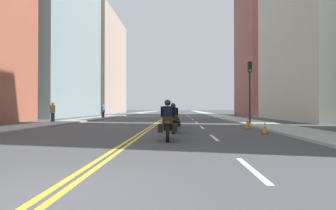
# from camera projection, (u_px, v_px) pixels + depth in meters

# --- Properties ---
(ground_plane) EXTENTS (264.00, 264.00, 0.00)m
(ground_plane) POSITION_uv_depth(u_px,v_px,m) (169.00, 115.00, 51.71)
(ground_plane) COLOR #3E4044
(sidewalk_left) EXTENTS (2.75, 144.00, 0.12)m
(sidewalk_left) POSITION_uv_depth(u_px,v_px,m) (127.00, 114.00, 52.06)
(sidewalk_left) COLOR gray
(sidewalk_left) RESTS_ON ground
(sidewalk_right) EXTENTS (2.75, 144.00, 0.12)m
(sidewalk_right) POSITION_uv_depth(u_px,v_px,m) (212.00, 114.00, 51.37)
(sidewalk_right) COLOR #98A79F
(sidewalk_right) RESTS_ON ground
(centreline_yellow_inner) EXTENTS (0.12, 132.00, 0.01)m
(centreline_yellow_inner) POSITION_uv_depth(u_px,v_px,m) (169.00, 115.00, 51.72)
(centreline_yellow_inner) COLOR yellow
(centreline_yellow_inner) RESTS_ON ground
(centreline_yellow_outer) EXTENTS (0.12, 132.00, 0.01)m
(centreline_yellow_outer) POSITION_uv_depth(u_px,v_px,m) (170.00, 115.00, 51.71)
(centreline_yellow_outer) COLOR yellow
(centreline_yellow_outer) RESTS_ON ground
(lane_dashes_white) EXTENTS (0.14, 56.40, 0.01)m
(lane_dashes_white) POSITION_uv_depth(u_px,v_px,m) (191.00, 119.00, 32.59)
(lane_dashes_white) COLOR silver
(lane_dashes_white) RESTS_ON ground
(building_left_1) EXTENTS (8.68, 19.52, 23.86)m
(building_left_1) POSITION_uv_depth(u_px,v_px,m) (54.00, 39.00, 40.52)
(building_left_1) COLOR gray
(building_left_1) RESTS_ON ground
(building_right_1) EXTENTS (9.73, 15.94, 22.30)m
(building_right_1) POSITION_uv_depth(u_px,v_px,m) (325.00, 18.00, 28.62)
(building_right_1) COLOR #A8AC99
(building_right_1) RESTS_ON ground
(building_left_2) EXTENTS (8.47, 21.60, 23.54)m
(building_left_2) POSITION_uv_depth(u_px,v_px,m) (100.00, 65.00, 63.69)
(building_left_2) COLOR tan
(building_left_2) RESTS_ON ground
(building_right_2) EXTENTS (8.19, 13.36, 23.57)m
(building_right_2) POSITION_uv_depth(u_px,v_px,m) (265.00, 48.00, 46.00)
(building_right_2) COLOR brown
(building_right_2) RESTS_ON ground
(motorcycle_0) EXTENTS (0.78, 2.15, 1.66)m
(motorcycle_0) POSITION_uv_depth(u_px,v_px,m) (168.00, 124.00, 10.70)
(motorcycle_0) COLOR black
(motorcycle_0) RESTS_ON ground
(motorcycle_1) EXTENTS (0.78, 2.26, 1.58)m
(motorcycle_1) POSITION_uv_depth(u_px,v_px,m) (173.00, 120.00, 14.11)
(motorcycle_1) COLOR black
(motorcycle_1) RESTS_ON ground
(motorcycle_2) EXTENTS (0.76, 2.13, 1.56)m
(motorcycle_2) POSITION_uv_depth(u_px,v_px,m) (174.00, 118.00, 17.15)
(motorcycle_2) COLOR black
(motorcycle_2) RESTS_ON ground
(motorcycle_3) EXTENTS (0.78, 2.08, 1.63)m
(motorcycle_3) POSITION_uv_depth(u_px,v_px,m) (173.00, 116.00, 20.94)
(motorcycle_3) COLOR black
(motorcycle_3) RESTS_ON ground
(traffic_cone_0) EXTENTS (0.34, 0.34, 0.82)m
(traffic_cone_0) POSITION_uv_depth(u_px,v_px,m) (248.00, 122.00, 16.34)
(traffic_cone_0) COLOR black
(traffic_cone_0) RESTS_ON ground
(traffic_cone_1) EXTENTS (0.31, 0.31, 0.65)m
(traffic_cone_1) POSITION_uv_depth(u_px,v_px,m) (265.00, 128.00, 13.28)
(traffic_cone_1) COLOR black
(traffic_cone_1) RESTS_ON ground
(traffic_light_near) EXTENTS (0.28, 0.38, 4.83)m
(traffic_light_near) POSITION_uv_depth(u_px,v_px,m) (250.00, 82.00, 20.06)
(traffic_light_near) COLOR black
(traffic_light_near) RESTS_ON ground
(pedestrian_0) EXTENTS (0.37, 0.50, 1.73)m
(pedestrian_0) POSITION_uv_depth(u_px,v_px,m) (103.00, 111.00, 32.42)
(pedestrian_0) COLOR #2A252B
(pedestrian_0) RESTS_ON ground
(pedestrian_1) EXTENTS (0.42, 0.40, 1.80)m
(pedestrian_1) POSITION_uv_depth(u_px,v_px,m) (53.00, 112.00, 23.02)
(pedestrian_1) COLOR #222D30
(pedestrian_1) RESTS_ON ground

